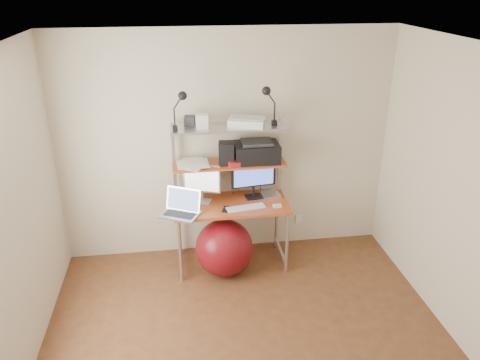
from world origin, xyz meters
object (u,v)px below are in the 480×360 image
object	(u,v)px
laptop	(182,209)
printer	(256,151)
monitor_silver	(202,181)
monitor_black	(254,176)
exercise_ball	(224,248)

from	to	relation	value
laptop	printer	size ratio (longest dim) A/B	0.98
monitor_silver	printer	bearing A→B (deg)	24.40
monitor_silver	printer	distance (m)	0.65
monitor_black	printer	distance (m)	0.27
monitor_black	exercise_ball	distance (m)	0.82
exercise_ball	monitor_black	bearing A→B (deg)	39.74
monitor_black	printer	world-z (taller)	printer
monitor_silver	laptop	xyz separation A→B (m)	(-0.22, -0.24, -0.18)
laptop	printer	world-z (taller)	printer
monitor_black	laptop	size ratio (longest dim) A/B	1.06
monitor_black	printer	xyz separation A→B (m)	(0.03, 0.02, 0.27)
laptop	monitor_black	bearing A→B (deg)	46.99
monitor_black	laptop	bearing A→B (deg)	-167.51
monitor_silver	exercise_ball	bearing A→B (deg)	-33.55
laptop	exercise_ball	distance (m)	0.65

